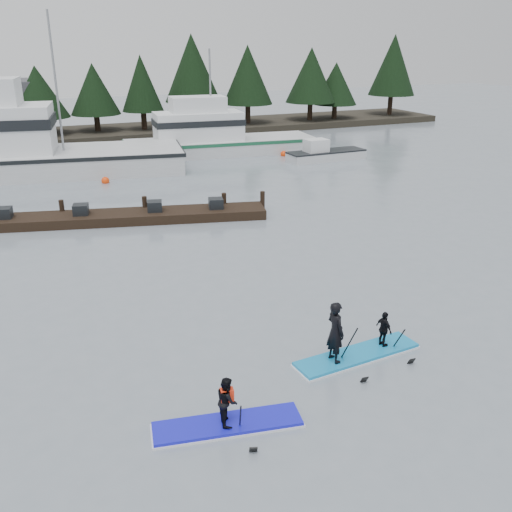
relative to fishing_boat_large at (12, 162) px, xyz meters
name	(u,v)px	position (x,y,z in m)	size (l,w,h in m)	color
ground	(343,365)	(7.47, -28.49, -0.88)	(160.00, 160.00, 0.00)	gray
far_shore	(97,134)	(7.47, 13.51, -0.58)	(70.00, 8.00, 0.60)	#2D281E
treeline	(97,137)	(7.47, 13.51, -0.88)	(60.00, 4.00, 8.00)	black
fishing_boat_large	(12,162)	(0.00, 0.00, 0.00)	(21.18, 9.15, 11.25)	silver
fishing_boat_medium	(216,146)	(14.65, 1.74, -0.27)	(14.80, 5.62, 8.61)	silver
skiff	(326,155)	(21.22, -3.83, -0.54)	(5.85, 1.75, 0.68)	silver
floating_dock	(124,217)	(4.61, -12.96, -0.65)	(13.79, 1.84, 0.46)	black
buoy_b	(106,183)	(5.14, -4.55, -0.88)	(0.49, 0.49, 0.49)	#FF3F0C
buoy_c	(284,156)	(19.08, -1.16, -0.88)	(0.49, 0.49, 0.49)	#FF3F0C
paddleboard_solo	(227,413)	(3.61, -29.71, -0.50)	(3.52, 1.44, 1.79)	#1618D4
paddleboard_duo	(352,341)	(7.84, -28.30, -0.31)	(3.81, 1.33, 2.40)	#1483BE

